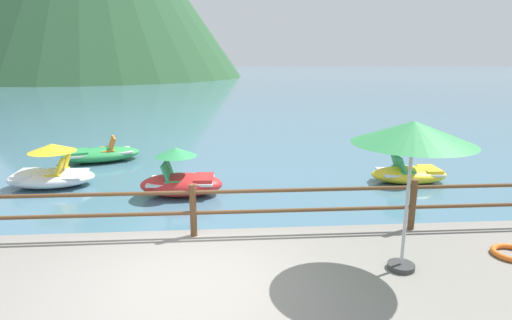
# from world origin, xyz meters

# --- Properties ---
(ground_plane) EXTENTS (200.00, 200.00, 0.00)m
(ground_plane) POSITION_xyz_m (0.00, 40.00, 0.00)
(ground_plane) COLOR #477084
(dock_railing) EXTENTS (23.92, 0.12, 0.95)m
(dock_railing) POSITION_xyz_m (0.00, 1.55, 0.98)
(dock_railing) COLOR brown
(dock_railing) RESTS_ON promenade_dock
(beach_umbrella) EXTENTS (1.70, 1.70, 2.24)m
(beach_umbrella) POSITION_xyz_m (3.19, 0.12, 2.45)
(beach_umbrella) COLOR #B2B2B7
(beach_umbrella) RESTS_ON promenade_dock
(life_ring) EXTENTS (0.61, 0.61, 0.09)m
(life_ring) POSITION_xyz_m (5.12, 0.41, 0.45)
(life_ring) COLOR orange
(life_ring) RESTS_ON promenade_dock
(pedal_boat_0) EXTENTS (2.37, 1.46, 1.20)m
(pedal_boat_0) POSITION_xyz_m (-4.23, 6.01, 0.40)
(pedal_boat_0) COLOR white
(pedal_boat_0) RESTS_ON ground
(pedal_boat_2) EXTENTS (2.18, 1.21, 1.18)m
(pedal_boat_2) POSITION_xyz_m (5.76, 5.67, 0.38)
(pedal_boat_2) COLOR yellow
(pedal_boat_2) RESTS_ON ground
(pedal_boat_3) EXTENTS (2.14, 1.18, 1.27)m
(pedal_boat_3) POSITION_xyz_m (-0.58, 4.98, 0.42)
(pedal_boat_3) COLOR red
(pedal_boat_3) RESTS_ON ground
(pedal_boat_4) EXTENTS (2.79, 1.99, 0.83)m
(pedal_boat_4) POSITION_xyz_m (-3.68, 8.78, 0.25)
(pedal_boat_4) COLOR green
(pedal_boat_4) RESTS_ON ground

